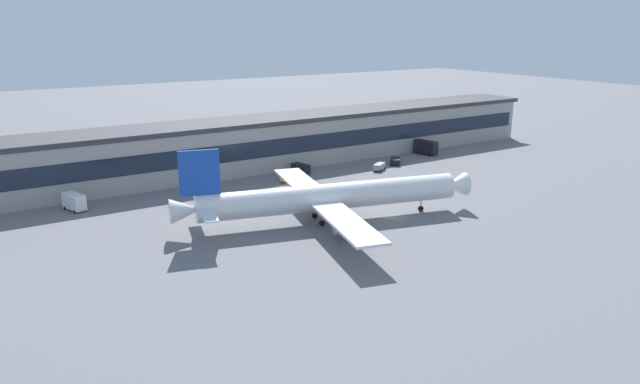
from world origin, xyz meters
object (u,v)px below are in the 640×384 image
Objects in this scene: airliner at (326,197)px; pushback_tractor at (395,161)px; crew_van at (301,168)px; baggage_tug at (286,177)px; stair_truck at (74,201)px; follow_me_car at (379,166)px; catering_truck at (426,147)px; traffic_cone_0 at (343,241)px.

airliner is 11.50× the size of pushback_tractor.
baggage_tug is at bearing -145.98° from crew_van.
pushback_tractor is at bearing -2.67° from stair_truck.
pushback_tractor is at bearing 21.18° from follow_me_car.
stair_truck is 76.35m from follow_me_car.
catering_truck reaches higher than stair_truck.
crew_van is at bearing 66.56° from airliner.
pushback_tractor is at bearing -161.65° from catering_truck.
baggage_tug is 0.84× the size of follow_me_car.
pushback_tractor is 63.82m from traffic_cone_0.
airliner reaches higher than crew_van.
catering_truck reaches higher than crew_van.
follow_me_car is at bearing -5.35° from stair_truck.
airliner reaches higher than catering_truck.
catering_truck is (16.12, 5.35, 1.24)m from pushback_tractor.
baggage_tug is (49.29, -3.75, -0.89)m from stair_truck.
airliner is 69.61m from catering_truck.
stair_truck reaches higher than pushback_tractor.
crew_van is at bearing 67.61° from traffic_cone_0.
follow_me_car is (76.01, -7.12, -0.89)m from stair_truck.
stair_truck is 1.61× the size of baggage_tug.
pushback_tractor is 0.95× the size of crew_van.
stair_truck is at bearing -178.83° from crew_van.
stair_truck is at bearing -179.19° from catering_truck.
catering_truck is at bearing 0.81° from stair_truck.
airliner is at bearing -148.62° from catering_truck.
pushback_tractor is (43.26, 30.87, -3.93)m from airliner.
follow_me_car is 7.84× the size of traffic_cone_0.
catering_truck reaches higher than baggage_tug.
stair_truck is 49.44m from baggage_tug.
traffic_cone_0 is at bearing -112.39° from crew_van.
traffic_cone_0 is at bearing -106.16° from baggage_tug.
catering_truck is at bearing 19.32° from follow_me_car.
catering_truck is 43.80m from crew_van.
pushback_tractor is 17.03m from catering_truck.
pushback_tractor is 8.74× the size of traffic_cone_0.
pushback_tractor is 84.33m from stair_truck.
stair_truck is 10.63× the size of traffic_cone_0.
follow_me_car is 55.68m from traffic_cone_0.
baggage_tug is (-34.93, 0.19, 0.04)m from pushback_tractor.
pushback_tractor is at bearing 42.07° from traffic_cone_0.
catering_truck is 51.33m from baggage_tug.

